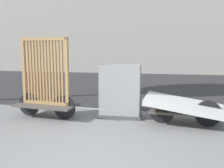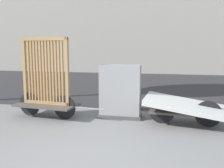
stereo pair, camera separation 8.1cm
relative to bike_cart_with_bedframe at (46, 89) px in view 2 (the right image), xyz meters
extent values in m
plane|color=slate|center=(1.53, -2.11, -0.67)|extent=(60.00, 60.00, 0.00)
cube|color=#2D2D30|center=(1.53, 5.47, -0.66)|extent=(56.00, 8.94, 0.01)
cube|color=#4C4742|center=(-0.01, 0.00, -0.38)|extent=(1.50, 0.86, 0.04)
cylinder|color=black|center=(0.45, -0.06, -0.40)|extent=(0.54, 0.10, 0.54)
cylinder|color=black|center=(-0.47, 0.06, -0.40)|extent=(0.54, 0.10, 0.54)
cylinder|color=gray|center=(1.05, -0.14, -0.38)|extent=(0.70, 0.12, 0.03)
cube|color=#A87F4C|center=(-0.01, 0.00, -0.32)|extent=(1.17, 0.22, 0.07)
cube|color=#A87F4C|center=(-0.01, 0.00, 1.12)|extent=(1.17, 0.22, 0.07)
cube|color=#A87F4C|center=(-0.55, 0.07, 0.40)|extent=(0.08, 0.08, 1.51)
cube|color=#A87F4C|center=(0.54, -0.07, 0.40)|extent=(0.08, 0.08, 1.51)
cube|color=#A87F4C|center=(-0.44, 0.06, 0.40)|extent=(0.04, 0.05, 1.44)
cube|color=#A87F4C|center=(-0.36, 0.05, 0.40)|extent=(0.04, 0.05, 1.44)
cube|color=#A87F4C|center=(-0.28, 0.04, 0.40)|extent=(0.04, 0.05, 1.44)
cube|color=#A87F4C|center=(-0.20, 0.03, 0.40)|extent=(0.04, 0.05, 1.44)
cube|color=#A87F4C|center=(-0.12, 0.02, 0.40)|extent=(0.04, 0.05, 1.44)
cube|color=#A87F4C|center=(-0.05, 0.01, 0.40)|extent=(0.04, 0.05, 1.44)
cube|color=#A87F4C|center=(0.03, 0.00, 0.40)|extent=(0.04, 0.05, 1.44)
cube|color=#A87F4C|center=(0.11, -0.01, 0.40)|extent=(0.04, 0.05, 1.44)
cube|color=#A87F4C|center=(0.19, -0.03, 0.40)|extent=(0.04, 0.05, 1.44)
cube|color=#A87F4C|center=(0.27, -0.04, 0.40)|extent=(0.04, 0.05, 1.44)
cube|color=#A87F4C|center=(0.35, -0.05, 0.40)|extent=(0.04, 0.05, 1.44)
cube|color=#A87F4C|center=(0.43, -0.06, 0.40)|extent=(0.04, 0.05, 1.44)
cube|color=#4C4742|center=(3.07, 0.00, -0.38)|extent=(1.47, 0.78, 0.04)
cylinder|color=black|center=(3.53, -0.03, -0.40)|extent=(0.54, 0.07, 0.54)
cylinder|color=black|center=(2.61, 0.03, -0.40)|extent=(0.54, 0.07, 0.54)
cube|color=silver|center=(3.07, 0.00, -0.24)|extent=(1.72, 1.18, 0.34)
cube|color=#4C4C4C|center=(1.66, 0.31, -0.63)|extent=(0.98, 0.44, 0.08)
cube|color=gray|center=(1.66, 0.31, -0.06)|extent=(0.92, 0.38, 1.21)
camera|label=1|loc=(2.56, -5.49, 0.98)|focal=42.00mm
camera|label=2|loc=(2.64, -5.48, 0.98)|focal=42.00mm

